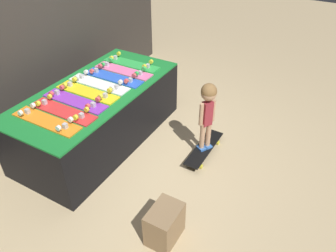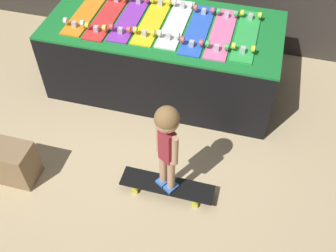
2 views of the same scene
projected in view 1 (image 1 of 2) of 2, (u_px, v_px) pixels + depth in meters
ground_plane at (145, 155)px, 3.91m from camera, size 16.00×16.00×0.00m
back_wall at (30, 30)px, 3.78m from camera, size 5.10×0.10×2.51m
display_rack at (99, 115)px, 3.96m from camera, size 2.14×1.00×0.71m
skateboard_orange_on_rack at (46, 120)px, 3.21m from camera, size 0.19×0.78×0.09m
skateboard_red_on_rack at (63, 110)px, 3.35m from camera, size 0.19×0.78×0.09m
skateboard_purple_on_rack at (75, 100)px, 3.52m from camera, size 0.19×0.78×0.09m
skateboard_yellow_on_rack at (87, 91)px, 3.67m from camera, size 0.19×0.78×0.09m
skateboard_white_on_rack at (99, 83)px, 3.82m from camera, size 0.19×0.78×0.09m
skateboard_blue_on_rack at (113, 77)px, 3.95m from camera, size 0.19×0.78×0.09m
skateboard_pink_on_rack at (123, 70)px, 4.10m from camera, size 0.19×0.78×0.09m
skateboard_green_on_rack at (131, 63)px, 4.26m from camera, size 0.19×0.78×0.09m
skateboard_on_floor at (204, 149)px, 3.88m from camera, size 0.75×0.18×0.09m
child at (208, 105)px, 3.52m from camera, size 0.19×0.17×0.85m
storage_box at (165, 224)px, 2.88m from camera, size 0.34×0.24×0.36m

